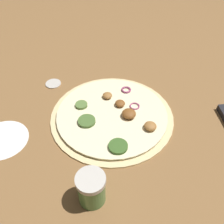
{
  "coord_description": "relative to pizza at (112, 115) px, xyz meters",
  "views": [
    {
      "loc": [
        0.49,
        0.11,
        0.52
      ],
      "look_at": [
        0.0,
        0.0,
        0.02
      ],
      "focal_mm": 42.0,
      "sensor_mm": 36.0,
      "label": 1
    }
  ],
  "objects": [
    {
      "name": "pizza",
      "position": [
        0.0,
        0.0,
        0.0
      ],
      "size": [
        0.34,
        0.34,
        0.03
      ],
      "color": "beige",
      "rests_on": "ground_plane"
    },
    {
      "name": "ground_plane",
      "position": [
        -0.0,
        -0.0,
        -0.01
      ],
      "size": [
        3.0,
        3.0,
        0.0
      ],
      "primitive_type": "plane",
      "color": "brown"
    },
    {
      "name": "spice_jar",
      "position": [
        0.24,
        0.01,
        0.03
      ],
      "size": [
        0.06,
        0.06,
        0.08
      ],
      "color": "#4C7F42",
      "rests_on": "ground_plane"
    },
    {
      "name": "loose_cap",
      "position": [
        -0.1,
        -0.21,
        -0.0
      ],
      "size": [
        0.05,
        0.05,
        0.01
      ],
      "color": "beige",
      "rests_on": "ground_plane"
    },
    {
      "name": "flour_patch",
      "position": [
        0.14,
        -0.26,
        -0.01
      ],
      "size": [
        0.13,
        0.13,
        0.0
      ],
      "color": "white",
      "rests_on": "ground_plane"
    }
  ]
}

